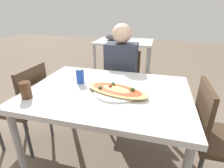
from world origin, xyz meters
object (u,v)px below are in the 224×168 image
object	(u,v)px
soda_can	(80,76)
chair_far_seated	(122,81)
dining_table	(108,98)
person_seated	(121,68)
chair_side_right	(216,133)
pizza_main	(116,90)
drink_glass	(26,90)
chair_side_left	(26,103)

from	to	relation	value
soda_can	chair_far_seated	bearing A→B (deg)	72.17
dining_table	person_seated	world-z (taller)	person_seated
dining_table	chair_side_right	xyz separation A→B (m)	(0.82, -0.01, -0.18)
dining_table	pizza_main	distance (m)	0.12
chair_far_seated	dining_table	bearing A→B (deg)	92.91
chair_far_seated	person_seated	world-z (taller)	person_seated
pizza_main	drink_glass	world-z (taller)	drink_glass
dining_table	pizza_main	bearing A→B (deg)	-19.46
chair_far_seated	pizza_main	distance (m)	0.86
person_seated	chair_far_seated	bearing A→B (deg)	-90.00
person_seated	soda_can	world-z (taller)	person_seated
chair_side_left	chair_far_seated	bearing A→B (deg)	-45.25
chair_side_left	person_seated	size ratio (longest dim) A/B	0.72
dining_table	chair_side_left	size ratio (longest dim) A/B	1.47
dining_table	pizza_main	world-z (taller)	pizza_main
chair_far_seated	soda_can	size ratio (longest dim) A/B	6.83
chair_side_right	person_seated	world-z (taller)	person_seated
dining_table	chair_far_seated	world-z (taller)	chair_far_seated
chair_side_right	dining_table	bearing A→B (deg)	-90.42
person_seated	drink_glass	size ratio (longest dim) A/B	9.82
chair_side_left	drink_glass	distance (m)	0.51
chair_side_left	chair_side_right	bearing A→B (deg)	-90.57
soda_can	chair_side_left	bearing A→B (deg)	-172.77
dining_table	chair_side_left	world-z (taller)	chair_side_left
chair_far_seated	chair_side_left	world-z (taller)	same
chair_far_seated	chair_side_left	distance (m)	1.10
dining_table	chair_far_seated	size ratio (longest dim) A/B	1.47
chair_side_right	pizza_main	world-z (taller)	chair_side_right
chair_side_left	chair_side_right	distance (m)	1.64
person_seated	soda_can	distance (m)	0.64
pizza_main	drink_glass	distance (m)	0.65
chair_far_seated	drink_glass	distance (m)	1.20
drink_glass	chair_side_right	bearing A→B (deg)	11.11
chair_far_seated	person_seated	size ratio (longest dim) A/B	0.72
drink_glass	pizza_main	bearing A→B (deg)	22.06
chair_side_right	chair_side_left	bearing A→B (deg)	-90.57
chair_far_seated	chair_side_right	bearing A→B (deg)	137.43
person_seated	pizza_main	distance (m)	0.71
chair_side_right	soda_can	size ratio (longest dim) A/B	6.83
pizza_main	soda_can	bearing A→B (deg)	162.55
dining_table	soda_can	xyz separation A→B (m)	(-0.27, 0.08, 0.13)
chair_side_right	person_seated	size ratio (longest dim) A/B	0.72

